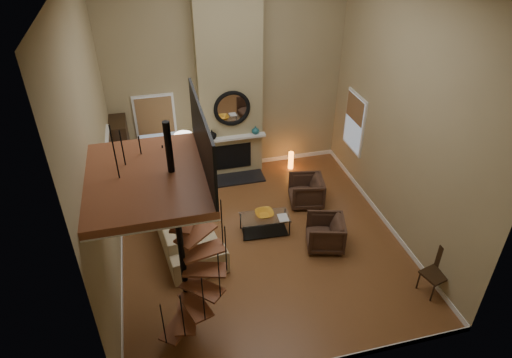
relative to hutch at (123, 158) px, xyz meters
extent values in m
cube|color=brown|center=(2.81, -2.81, -0.95)|extent=(6.00, 6.50, 0.01)
cube|color=tan|center=(2.81, 0.44, 1.80)|extent=(6.00, 0.02, 5.50)
cube|color=tan|center=(2.81, -6.06, 1.80)|extent=(6.00, 0.02, 5.50)
cube|color=tan|center=(-0.19, -2.81, 1.80)|extent=(0.02, 6.50, 5.50)
cube|color=tan|center=(5.81, -2.81, 1.80)|extent=(0.02, 6.50, 5.50)
cube|color=white|center=(2.81, 0.43, -0.89)|extent=(6.00, 0.02, 0.12)
cube|color=white|center=(-0.18, -2.81, -0.89)|extent=(0.02, 6.50, 0.12)
cube|color=white|center=(5.80, -2.81, -0.89)|extent=(0.02, 6.50, 0.12)
cube|color=tan|center=(2.81, 0.25, 1.80)|extent=(1.60, 0.38, 5.50)
cube|color=black|center=(2.81, -0.24, -0.93)|extent=(1.50, 0.60, 0.04)
cube|color=black|center=(2.81, 0.05, -0.40)|extent=(0.95, 0.02, 0.72)
cube|color=white|center=(2.81, -0.03, 0.20)|extent=(1.70, 0.18, 0.06)
torus|color=black|center=(2.81, 0.03, 1.00)|extent=(0.94, 0.10, 0.94)
cylinder|color=white|center=(2.81, 0.04, 1.00)|extent=(0.80, 0.01, 0.80)
imported|color=black|center=(2.26, 0.01, 0.35)|extent=(0.24, 0.24, 0.25)
imported|color=#1B575F|center=(3.41, 0.01, 0.33)|extent=(0.20, 0.20, 0.21)
cube|color=white|center=(0.91, 0.42, 0.65)|extent=(1.02, 0.04, 1.52)
cube|color=#8C9EB2|center=(0.91, 0.39, 0.65)|extent=(0.90, 0.01, 1.40)
cube|color=#966D43|center=(0.91, 0.38, 0.86)|extent=(0.90, 0.01, 0.98)
cube|color=white|center=(5.79, -0.81, 0.65)|extent=(0.04, 1.02, 1.52)
cube|color=#8C9EB2|center=(5.76, -0.81, 0.65)|extent=(0.01, 0.90, 1.40)
cube|color=#966D43|center=(5.75, -0.81, 1.03)|extent=(0.01, 0.90, 0.63)
cube|color=white|center=(-0.16, -1.01, 0.10)|extent=(0.06, 1.05, 2.16)
cube|color=#301E10|center=(-0.13, -1.01, 0.07)|extent=(0.05, 0.90, 2.05)
cube|color=#8C9EB2|center=(-0.10, -1.01, 0.50)|extent=(0.01, 0.60, 0.90)
cube|color=brown|center=(0.66, -4.61, 2.23)|extent=(1.70, 2.20, 0.12)
cube|color=white|center=(0.66, -4.61, 2.16)|extent=(1.70, 2.20, 0.03)
cube|color=black|center=(1.48, -4.61, 2.76)|extent=(0.04, 2.20, 0.94)
cylinder|color=black|center=(1.01, -4.61, 1.06)|extent=(0.10, 0.10, 4.02)
cube|color=brown|center=(0.79, -4.90, -0.69)|extent=(0.71, 0.78, 0.04)
cylinder|color=black|center=(0.57, -5.18, -0.22)|extent=(0.02, 0.02, 0.94)
cube|color=brown|center=(0.95, -4.97, -0.43)|extent=(0.46, 0.77, 0.04)
cylinder|color=black|center=(0.88, -5.32, 0.04)|extent=(0.02, 0.02, 0.94)
cube|color=brown|center=(1.12, -4.96, -0.17)|extent=(0.55, 0.79, 0.04)
cylinder|color=black|center=(1.23, -5.30, 0.30)|extent=(0.02, 0.02, 0.94)
cube|color=brown|center=(1.27, -4.86, 0.09)|extent=(0.75, 0.74, 0.04)
cylinder|color=black|center=(1.53, -5.11, 0.56)|extent=(0.02, 0.02, 0.94)
cube|color=brown|center=(1.36, -4.71, 0.35)|extent=(0.79, 0.53, 0.04)
cylinder|color=black|center=(1.70, -4.81, 0.82)|extent=(0.02, 0.02, 0.94)
cube|color=brown|center=(1.36, -4.54, 0.61)|extent=(0.77, 0.48, 0.04)
cylinder|color=black|center=(1.71, -4.46, 1.08)|extent=(0.02, 0.02, 0.94)
cube|color=brown|center=(1.29, -4.38, 0.87)|extent=(0.77, 0.72, 0.04)
cylinder|color=black|center=(1.56, -4.15, 1.34)|extent=(0.02, 0.02, 0.94)
cube|color=brown|center=(1.14, -4.28, 1.13)|extent=(0.58, 0.79, 0.04)
cylinder|color=black|center=(1.28, -3.95, 1.60)|extent=(0.02, 0.02, 0.94)
cube|color=brown|center=(0.97, -4.25, 1.39)|extent=(0.41, 0.75, 0.04)
cylinder|color=black|center=(0.93, -3.90, 1.86)|extent=(0.02, 0.02, 0.94)
cube|color=brown|center=(0.81, -4.31, 1.65)|extent=(0.68, 0.79, 0.04)
cylinder|color=black|center=(0.61, -4.02, 2.12)|extent=(0.02, 0.02, 0.94)
cube|color=brown|center=(0.69, -4.44, 1.91)|extent=(0.80, 0.64, 0.04)
cylinder|color=black|center=(0.37, -4.27, 2.38)|extent=(0.02, 0.02, 0.94)
cube|color=brown|center=(0.65, -4.61, 2.17)|extent=(0.72, 0.34, 0.04)
cylinder|color=black|center=(0.29, -4.61, 2.64)|extent=(0.02, 0.02, 0.94)
cube|color=#301E10|center=(0.00, 0.00, 0.00)|extent=(0.42, 0.90, 2.01)
imported|color=tan|center=(1.20, -2.22, -0.55)|extent=(1.50, 3.05, 0.86)
imported|color=#422A1E|center=(4.33, -1.72, -0.60)|extent=(0.94, 0.92, 0.74)
imported|color=#422A1E|center=(4.19, -3.32, -0.60)|extent=(0.98, 0.96, 0.72)
cube|color=silver|center=(2.98, -2.55, -0.51)|extent=(1.13, 0.61, 0.02)
cube|color=black|center=(2.98, -2.55, -0.92)|extent=(1.03, 0.52, 0.01)
cylinder|color=black|center=(2.45, -2.74, -0.73)|extent=(0.03, 0.03, 0.40)
cylinder|color=black|center=(3.49, -2.80, -0.73)|extent=(0.03, 0.03, 0.40)
cylinder|color=black|center=(2.47, -2.30, -0.73)|extent=(0.03, 0.03, 0.40)
cylinder|color=black|center=(3.51, -2.36, -0.73)|extent=(0.03, 0.03, 0.40)
imported|color=gold|center=(2.98, -2.50, -0.45)|extent=(0.41, 0.41, 0.10)
imported|color=gray|center=(3.33, -2.70, -0.49)|extent=(0.23, 0.30, 0.03)
cylinder|color=black|center=(1.49, -0.61, -0.93)|extent=(0.39, 0.39, 0.03)
cylinder|color=black|center=(1.49, -0.61, -0.15)|extent=(0.04, 0.04, 1.66)
cylinder|color=#F2E5C6|center=(1.49, -0.61, 0.60)|extent=(0.43, 0.43, 0.34)
cylinder|color=orange|center=(4.40, -0.05, -0.70)|extent=(0.14, 0.14, 0.51)
cube|color=#301E10|center=(5.65, -5.05, -0.51)|extent=(0.52, 0.52, 0.05)
cube|color=#301E10|center=(5.85, -5.00, -0.25)|extent=(0.14, 0.40, 0.50)
cylinder|color=#301E10|center=(5.52, -5.27, -0.74)|extent=(0.04, 0.04, 0.41)
cylinder|color=#301E10|center=(5.87, -5.18, -0.74)|extent=(0.04, 0.04, 0.41)
cylinder|color=#301E10|center=(5.43, -4.92, -0.74)|extent=(0.04, 0.04, 0.41)
cylinder|color=#301E10|center=(5.78, -4.83, -0.74)|extent=(0.04, 0.04, 0.41)
camera|label=1|loc=(0.85, -10.15, 5.73)|focal=31.55mm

